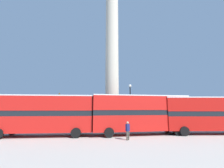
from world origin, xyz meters
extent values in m
plane|color=#ADA89E|center=(0.00, 0.00, 0.00)|extent=(200.00, 200.00, 0.00)
cube|color=#BCB29E|center=(0.00, 0.00, 0.59)|extent=(5.64, 5.64, 1.18)
cube|color=#BCB29E|center=(0.00, 0.00, 1.77)|extent=(4.06, 4.06, 1.18)
cylinder|color=#BCB29E|center=(0.00, 0.00, 13.32)|extent=(2.14, 2.14, 21.93)
cube|color=red|center=(-7.86, -6.65, 1.33)|extent=(10.55, 2.73, 1.65)
cube|color=black|center=(-7.86, -6.65, 2.43)|extent=(10.55, 2.68, 0.55)
cube|color=red|center=(-7.86, -6.65, 3.45)|extent=(10.55, 2.73, 1.50)
cube|color=silver|center=(-7.86, -6.65, 4.26)|extent=(10.55, 2.73, 0.12)
cylinder|color=black|center=(-4.21, -5.31, 0.50)|extent=(1.01, 0.32, 1.00)
cylinder|color=black|center=(-4.16, -7.83, 0.50)|extent=(1.01, 0.32, 1.00)
cylinder|color=black|center=(-11.56, -5.47, 0.50)|extent=(1.01, 0.32, 1.00)
cube|color=red|center=(2.87, -6.28, 1.35)|extent=(11.15, 3.52, 1.70)
cube|color=black|center=(2.87, -6.28, 2.47)|extent=(11.14, 3.47, 0.55)
cube|color=red|center=(2.87, -6.28, 3.52)|extent=(11.15, 3.52, 1.54)
cube|color=silver|center=(2.87, -6.28, 4.35)|extent=(11.15, 3.52, 0.12)
cylinder|color=black|center=(6.57, -4.67, 0.50)|extent=(1.02, 0.39, 1.00)
cylinder|color=black|center=(6.80, -7.15, 0.50)|extent=(1.02, 0.39, 1.00)
cylinder|color=black|center=(-1.07, -5.40, 0.50)|extent=(1.02, 0.39, 1.00)
cylinder|color=black|center=(-0.83, -7.88, 0.50)|extent=(1.02, 0.39, 1.00)
cube|color=#B7140F|center=(11.17, -6.44, 1.28)|extent=(10.95, 2.97, 1.56)
cube|color=black|center=(11.17, -6.44, 2.33)|extent=(10.94, 2.92, 0.55)
cube|color=#B7140F|center=(11.17, -6.44, 3.37)|extent=(10.95, 2.97, 1.51)
cube|color=silver|center=(11.17, -6.44, 4.18)|extent=(10.95, 2.97, 0.12)
cylinder|color=black|center=(7.44, -5.03, 0.50)|extent=(1.01, 0.35, 1.00)
cylinder|color=black|center=(7.32, -7.46, 0.50)|extent=(1.01, 0.35, 1.00)
cube|color=#BCB29E|center=(-9.41, 4.36, 1.27)|extent=(3.98, 3.04, 2.54)
ellipsoid|color=brown|center=(-9.41, 4.36, 4.09)|extent=(2.12, 1.27, 1.06)
cone|color=brown|center=(-8.45, 4.25, 4.57)|extent=(1.08, 0.69, 1.11)
cylinder|color=brown|center=(-9.41, 4.36, 5.07)|extent=(0.36, 0.36, 0.90)
sphere|color=brown|center=(-9.41, 4.36, 5.66)|extent=(0.28, 0.28, 0.28)
cylinder|color=brown|center=(-8.74, 4.57, 3.05)|extent=(0.20, 0.20, 1.03)
cylinder|color=brown|center=(-8.80, 4.00, 3.05)|extent=(0.20, 0.20, 1.03)
cylinder|color=brown|center=(-10.02, 4.71, 3.05)|extent=(0.20, 0.20, 1.03)
cylinder|color=brown|center=(-10.08, 4.14, 3.05)|extent=(0.20, 0.20, 1.03)
cylinder|color=black|center=(2.17, -3.92, 0.20)|extent=(0.31, 0.31, 0.40)
cylinder|color=black|center=(2.17, -3.92, 2.88)|extent=(0.14, 0.14, 5.75)
sphere|color=white|center=(2.17, -3.92, 5.94)|extent=(0.38, 0.38, 0.38)
cylinder|color=#4C473D|center=(0.76, -9.29, 0.41)|extent=(0.14, 0.14, 0.82)
cylinder|color=#4C473D|center=(0.94, -9.12, 0.41)|extent=(0.14, 0.14, 0.82)
cube|color=#191E51|center=(0.85, -9.20, 1.14)|extent=(0.45, 0.43, 0.65)
sphere|color=tan|center=(0.85, -9.20, 1.58)|extent=(0.22, 0.22, 0.22)
camera|label=1|loc=(-1.60, -23.61, 2.84)|focal=24.00mm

